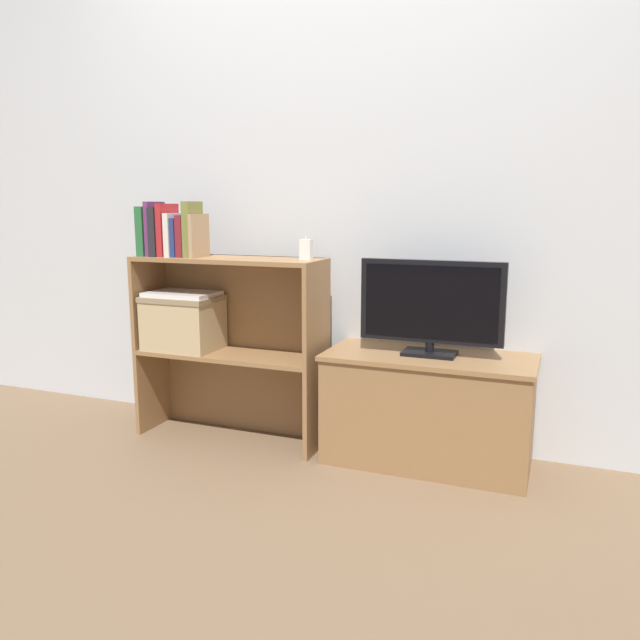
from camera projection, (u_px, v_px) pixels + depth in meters
name	position (u px, v px, depth m)	size (l,w,h in m)	color
ground_plane	(308.00, 462.00, 2.69)	(16.00, 16.00, 0.00)	brown
wall_back	(342.00, 182.00, 2.86)	(10.00, 0.05, 2.40)	silver
tv_stand	(428.00, 409.00, 2.65)	(0.87, 0.41, 0.48)	olive
tv	(431.00, 305.00, 2.57)	(0.60, 0.14, 0.40)	black
bookshelf_lower_tier	(237.00, 380.00, 2.99)	(0.90, 0.29, 0.42)	olive
bookshelf_upper_tier	(235.00, 291.00, 2.91)	(0.90, 0.29, 0.44)	olive
book_forest	(148.00, 231.00, 2.92)	(0.04, 0.15, 0.23)	#286638
book_plum	(155.00, 229.00, 2.91)	(0.02, 0.14, 0.25)	#6B2D66
book_charcoal	(161.00, 232.00, 2.90)	(0.04, 0.16, 0.22)	#232328
book_crimson	(168.00, 230.00, 2.88)	(0.03, 0.15, 0.24)	#B22328
book_ivory	(174.00, 235.00, 2.87)	(0.03, 0.14, 0.20)	silver
book_navy	(180.00, 237.00, 2.86)	(0.02, 0.13, 0.18)	navy
book_maroon	(185.00, 236.00, 2.85)	(0.03, 0.12, 0.19)	maroon
book_olive	(193.00, 229.00, 2.83)	(0.04, 0.12, 0.25)	olive
book_tan	(199.00, 236.00, 2.82)	(0.02, 0.15, 0.20)	tan
baby_monitor	(306.00, 250.00, 2.68)	(0.05, 0.03, 0.12)	white
storage_basket_left	(183.00, 320.00, 2.96)	(0.34, 0.25, 0.25)	tan
laptop	(182.00, 294.00, 2.94)	(0.32, 0.22, 0.02)	white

